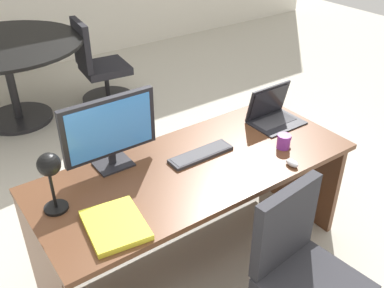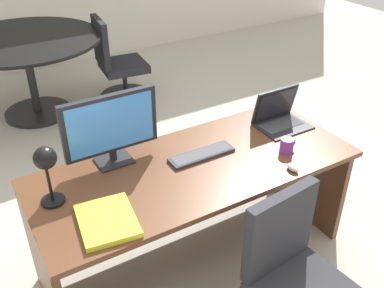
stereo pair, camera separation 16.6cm
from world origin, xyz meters
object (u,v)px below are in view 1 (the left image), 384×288
desk_lamp (50,172)px  monitor (110,129)px  desk (191,190)px  coffee_mug (284,141)px  keyboard (201,154)px  laptop (272,110)px  book (115,225)px  meeting_chair_near (100,71)px  office_chair (303,285)px  mouse (292,163)px  meeting_table (6,62)px

desk_lamp → monitor: bearing=26.9°
desk → coffee_mug: 0.63m
keyboard → coffee_mug: coffee_mug is taller
laptop → book: laptop is taller
monitor → meeting_chair_near: (0.89, 2.19, -0.61)m
desk → monitor: 0.62m
laptop → coffee_mug: size_ratio=3.15×
book → meeting_chair_near: meeting_chair_near is taller
coffee_mug → office_chair: size_ratio=0.12×
laptop → desk_lamp: 1.51m
laptop → office_chair: size_ratio=0.38×
mouse → book: mouse is taller
desk → book: (-0.61, -0.25, 0.23)m
keyboard → desk_lamp: desk_lamp is taller
keyboard → book: (-0.68, -0.26, 0.00)m
monitor → mouse: (0.82, -0.59, -0.22)m
monitor → keyboard: monitor is taller
monitor → mouse: 1.03m
desk → office_chair: 0.82m
book → meeting_chair_near: size_ratio=0.39×
book → meeting_chair_near: bearing=67.1°
desk_lamp → book: bearing=-56.1°
monitor → coffee_mug: bearing=-24.6°
monitor → coffee_mug: (0.92, -0.42, -0.19)m
keyboard → book: book is taller
keyboard → meeting_chair_near: 2.47m
monitor → laptop: 1.11m
book → desk_lamp: bearing=123.9°
meeting_table → office_chair: bearing=-81.0°
coffee_mug → meeting_table: coffee_mug is taller
book → meeting_chair_near: (1.12, 2.66, -0.40)m
monitor → office_chair: size_ratio=0.63×
monitor → desk_lamp: monitor is taller
desk_lamp → meeting_chair_near: desk_lamp is taller
monitor → book: (-0.23, -0.47, -0.22)m
office_chair → monitor: bearing=118.1°
monitor → coffee_mug: monitor is taller
desk → meeting_chair_near: size_ratio=2.06×
monitor → keyboard: (0.46, -0.21, -0.22)m
meeting_table → mouse: bearing=-74.4°
monitor → office_chair: 1.30m
desk → book: size_ratio=5.28×
book → coffee_mug: size_ratio=3.36×
keyboard → mouse: (0.36, -0.38, 0.01)m
office_chair → desk_lamp: bearing=139.6°
book → meeting_chair_near: 2.91m
keyboard → meeting_table: size_ratio=0.27×
desk_lamp → coffee_mug: size_ratio=3.22×
desk_lamp → book: size_ratio=0.96×
desk → mouse: 0.62m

